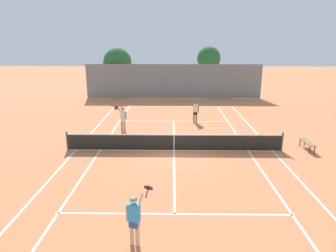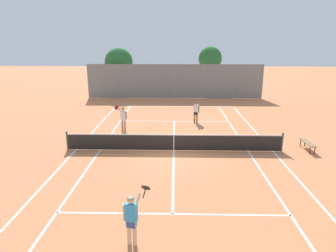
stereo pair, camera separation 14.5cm
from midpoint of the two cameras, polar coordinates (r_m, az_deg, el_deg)
ground_plane at (r=16.75m, az=1.35°, el=-4.70°), size 120.00×120.00×0.00m
court_line_markings at (r=16.75m, az=1.35°, el=-4.69°), size 11.10×23.90×0.01m
tennis_net at (r=16.58m, az=1.37°, el=-3.05°), size 12.00×0.10×1.07m
player_near_side at (r=9.16m, az=-6.48°, el=-16.85°), size 0.81×0.70×1.77m
player_far_left at (r=20.60m, az=-8.35°, el=1.74°), size 0.74×0.72×1.77m
player_far_right at (r=22.36m, az=5.52°, el=2.91°), size 0.49×0.47×1.60m
loose_tennis_ball_0 at (r=21.02m, az=-3.20°, el=-0.35°), size 0.07×0.07×0.07m
loose_tennis_ball_1 at (r=16.45m, az=-2.63°, el=-4.97°), size 0.07×0.07×0.07m
loose_tennis_ball_2 at (r=18.03m, az=5.98°, el=-3.17°), size 0.07×0.07×0.07m
loose_tennis_ball_3 at (r=26.58m, az=0.80°, el=3.10°), size 0.07×0.07×0.07m
loose_tennis_ball_5 at (r=27.13m, az=-5.30°, el=3.29°), size 0.07×0.07×0.07m
courtside_bench at (r=18.46m, az=25.28°, el=-2.96°), size 0.36×1.50×0.47m
back_fence at (r=31.97m, az=1.42°, el=8.48°), size 18.54×0.08×3.63m
tree_behind_left at (r=34.41m, az=-9.45°, el=11.75°), size 3.26×3.09×5.25m
tree_behind_right at (r=35.82m, az=8.18°, el=12.53°), size 2.70×2.70×5.37m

